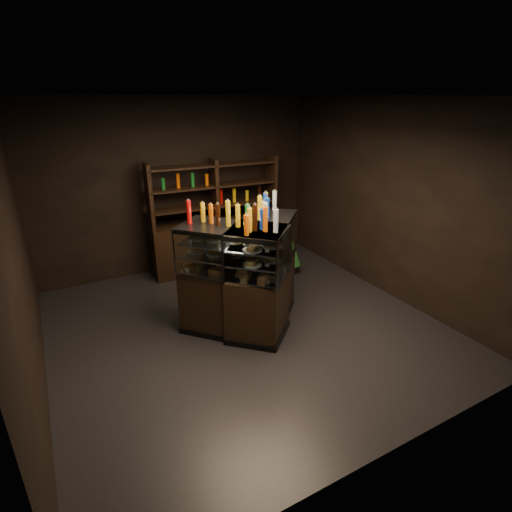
# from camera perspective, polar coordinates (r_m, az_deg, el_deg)

# --- Properties ---
(ground) EXTENTS (5.00, 5.00, 0.00)m
(ground) POSITION_cam_1_polar(r_m,az_deg,el_deg) (5.67, -1.55, -10.04)
(ground) COLOR black
(ground) RESTS_ON ground
(room_shell) EXTENTS (5.02, 5.02, 3.01)m
(room_shell) POSITION_cam_1_polar(r_m,az_deg,el_deg) (4.91, -1.79, 9.48)
(room_shell) COLOR black
(room_shell) RESTS_ON ground
(display_case) EXTENTS (1.87, 1.48, 1.50)m
(display_case) POSITION_cam_1_polar(r_m,az_deg,el_deg) (5.44, -1.04, -5.40)
(display_case) COLOR black
(display_case) RESTS_ON ground
(food_display) EXTENTS (1.43, 1.03, 0.46)m
(food_display) POSITION_cam_1_polar(r_m,az_deg,el_deg) (5.16, -1.08, 1.11)
(food_display) COLOR #D5804C
(food_display) RESTS_ON display_case
(bottles_top) EXTENTS (1.25, 0.89, 0.30)m
(bottles_top) POSITION_cam_1_polar(r_m,az_deg,el_deg) (5.02, -1.14, 6.15)
(bottles_top) COLOR #D8590A
(bottles_top) RESTS_ON display_case
(potted_conifer) EXTENTS (0.35, 0.35, 0.74)m
(potted_conifer) POSITION_cam_1_polar(r_m,az_deg,el_deg) (7.11, 5.09, 0.71)
(potted_conifer) COLOR black
(potted_conifer) RESTS_ON ground
(back_shelving) EXTENTS (2.31, 0.56, 2.00)m
(back_shelving) POSITION_cam_1_polar(r_m,az_deg,el_deg) (7.26, -5.73, 2.74)
(back_shelving) COLOR black
(back_shelving) RESTS_ON ground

